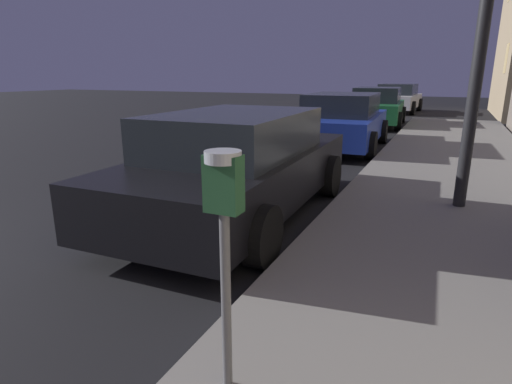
% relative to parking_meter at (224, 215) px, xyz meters
% --- Properties ---
extents(parking_meter, '(0.19, 0.19, 1.39)m').
position_rel_parking_meter_xyz_m(parking_meter, '(0.00, 0.00, 0.00)').
color(parking_meter, '#59595B').
rests_on(parking_meter, sidewalk).
extents(car_black, '(2.16, 4.62, 1.43)m').
position_rel_parking_meter_xyz_m(car_black, '(-1.54, 3.18, -0.48)').
color(car_black, black).
rests_on(car_black, ground).
extents(car_blue, '(2.23, 4.35, 1.43)m').
position_rel_parking_meter_xyz_m(car_blue, '(-1.54, 9.16, -0.48)').
color(car_blue, navy).
rests_on(car_blue, ground).
extents(car_green, '(2.18, 4.15, 1.43)m').
position_rel_parking_meter_xyz_m(car_green, '(-1.54, 14.77, -0.48)').
color(car_green, '#19592D').
rests_on(car_green, ground).
extents(car_silver, '(2.31, 4.21, 1.43)m').
position_rel_parking_meter_xyz_m(car_silver, '(-1.54, 21.34, -0.49)').
color(car_silver, '#B7B7BF').
rests_on(car_silver, ground).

